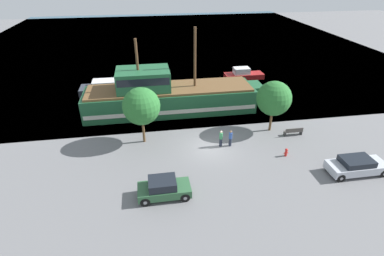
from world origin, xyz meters
TOP-DOWN VIEW (x-y plane):
  - ground_plane at (0.00, 0.00)m, footprint 160.00×160.00m
  - water_surface at (0.00, 44.00)m, footprint 80.00×80.00m
  - pirate_ship at (-3.22, 8.79)m, footprint 20.50×4.98m
  - moored_boat_dockside at (-10.40, 15.07)m, footprint 7.38×2.56m
  - moored_boat_outer at (8.89, 18.03)m, footprint 5.74×2.00m
  - parked_car_curb_front at (10.93, -5.53)m, footprint 4.76×1.95m
  - parked_car_curb_mid at (-4.83, -5.83)m, footprint 3.86×1.85m
  - fire_hydrant at (6.37, -2.30)m, footprint 0.42×0.25m
  - bench_promenade_east at (8.67, 1.02)m, footprint 1.86×0.45m
  - pedestrian_walking_near at (1.89, 0.15)m, footprint 0.32×0.32m
  - pedestrian_walking_far at (1.01, 0.25)m, footprint 0.32×0.32m
  - tree_row_east at (-6.09, 2.24)m, footprint 3.47×3.47m
  - tree_row_mideast at (6.76, 2.43)m, footprint 3.43×3.43m

SIDE VIEW (x-z plane):
  - ground_plane at x=0.00m, z-range 0.00..0.00m
  - water_surface at x=0.00m, z-range 0.00..0.00m
  - fire_hydrant at x=6.37m, z-range 0.03..0.79m
  - bench_promenade_east at x=8.67m, z-range 0.02..0.87m
  - moored_boat_outer at x=8.89m, z-range -0.22..1.43m
  - parked_car_curb_front at x=10.93m, z-range 0.01..1.43m
  - moored_boat_dockside at x=-10.40m, z-range -0.22..1.67m
  - parked_car_curb_mid at x=-4.83m, z-range -0.01..1.52m
  - pedestrian_walking_far at x=1.01m, z-range 0.01..1.64m
  - pedestrian_walking_near at x=1.89m, z-range 0.01..1.65m
  - pirate_ship at x=-3.22m, z-range -2.84..6.53m
  - tree_row_mideast at x=6.76m, z-range 0.91..6.18m
  - tree_row_east at x=-6.09m, z-range 1.00..6.50m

